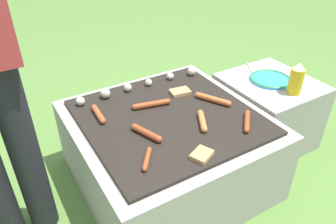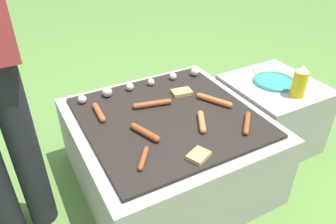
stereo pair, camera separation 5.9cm
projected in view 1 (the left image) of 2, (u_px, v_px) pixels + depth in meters
ground_plane at (168, 177)px, 1.87m from camera, size 14.00×14.00×0.00m
grill at (168, 149)px, 1.75m from camera, size 0.92×0.92×0.43m
side_ledge at (266, 111)px, 2.06m from camera, size 0.49×0.53×0.43m
sausage_back_center at (151, 104)px, 1.70m from camera, size 0.21×0.07×0.03m
sausage_front_right at (213, 99)px, 1.74m from camera, size 0.12×0.19×0.03m
sausage_front_left at (98, 114)px, 1.62m from camera, size 0.04×0.17×0.03m
sausage_back_left at (247, 121)px, 1.57m from camera, size 0.14×0.14×0.03m
sausage_front_center at (147, 159)px, 1.35m from camera, size 0.10×0.12×0.02m
sausage_mid_left at (202, 121)px, 1.57m from camera, size 0.10×0.15×0.03m
sausage_mid_right at (146, 133)px, 1.49m from camera, size 0.08×0.17×0.03m
bread_slice_center at (202, 155)px, 1.37m from camera, size 0.11×0.10×0.02m
bread_slice_right at (180, 92)px, 1.81m from camera, size 0.12×0.09×0.02m
mushroom_row at (137, 85)px, 1.85m from camera, size 0.74×0.07×0.06m
plate_colorful at (271, 79)px, 1.95m from camera, size 0.25×0.25×0.02m
condiment_bottle at (296, 79)px, 1.78m from camera, size 0.08×0.08×0.18m
fork_utensil at (250, 68)px, 2.08m from camera, size 0.11×0.15×0.01m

